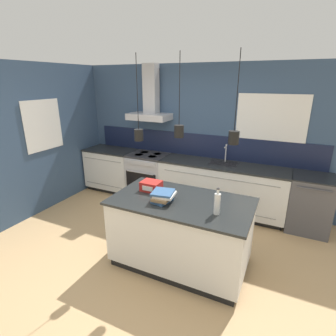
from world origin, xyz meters
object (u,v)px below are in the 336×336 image
object	(u,v)px
book_stack	(163,196)
dishwasher	(309,203)
bottle_on_island	(217,203)
red_supply_box	(151,186)
oven_range	(149,176)

from	to	relation	value
book_stack	dishwasher	bearing A→B (deg)	46.03
bottle_on_island	dishwasher	bearing A→B (deg)	60.06
red_supply_box	bottle_on_island	bearing A→B (deg)	-15.43
dishwasher	book_stack	xyz separation A→B (m)	(-1.71, -1.77, 0.52)
oven_range	dishwasher	distance (m)	2.92
dishwasher	red_supply_box	size ratio (longest dim) A/B	3.57
bottle_on_island	oven_range	bearing A→B (deg)	136.26
oven_range	bottle_on_island	xyz separation A→B (m)	(1.88, -1.80, 0.58)
bottle_on_island	book_stack	xyz separation A→B (m)	(-0.67, 0.03, -0.06)
dishwasher	book_stack	distance (m)	2.52
oven_range	dishwasher	xyz separation A→B (m)	(2.92, 0.00, -0.00)
dishwasher	bottle_on_island	bearing A→B (deg)	-119.94
bottle_on_island	book_stack	bearing A→B (deg)	177.24
bottle_on_island	red_supply_box	distance (m)	1.00
bottle_on_island	book_stack	distance (m)	0.67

